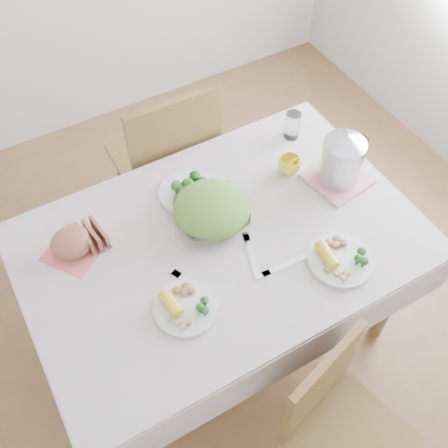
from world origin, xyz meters
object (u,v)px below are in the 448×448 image
salad_bowl (212,214)px  yellow_mug (289,165)px  chair_near (352,436)px  dining_table (222,290)px  dinner_plate_left (186,308)px  electric_kettle (342,159)px  chair_far (163,163)px  dinner_plate_right (340,260)px

salad_bowl → yellow_mug: (0.40, 0.07, 0.00)m
chair_near → yellow_mug: chair_near is taller
dining_table → chair_near: 0.79m
dinner_plate_left → dining_table: bearing=37.8°
salad_bowl → yellow_mug: yellow_mug is taller
yellow_mug → electric_kettle: electric_kettle is taller
chair_near → dinner_plate_left: 0.74m
chair_far → yellow_mug: (0.33, -0.58, 0.33)m
dinner_plate_left → yellow_mug: size_ratio=2.38×
salad_bowl → electric_kettle: (0.55, -0.07, 0.09)m
salad_bowl → dinner_plate_right: salad_bowl is taller
chair_near → yellow_mug: bearing=54.9°
dining_table → chair_near: size_ratio=1.65×
salad_bowl → electric_kettle: size_ratio=1.17×
chair_far → salad_bowl: 0.73m
dining_table → chair_far: bearing=83.6°
chair_near → chair_far: size_ratio=0.85×
chair_near → chair_far: bearing=74.3°
electric_kettle → dinner_plate_left: bearing=171.4°
yellow_mug → electric_kettle: 0.22m
dinner_plate_left → salad_bowl: bearing=48.2°
dining_table → chair_far: (0.08, 0.75, 0.09)m
dining_table → dinner_plate_left: bearing=-142.2°
dinner_plate_right → yellow_mug: yellow_mug is taller
chair_far → yellow_mug: 0.75m
dinner_plate_right → salad_bowl: bearing=127.6°
yellow_mug → chair_near: bearing=-109.6°
chair_near → electric_kettle: bearing=43.6°
dining_table → electric_kettle: bearing=2.7°
yellow_mug → salad_bowl: bearing=-170.8°
chair_near → electric_kettle: electric_kettle is taller
dinner_plate_left → yellow_mug: 0.77m
chair_near → chair_far: 1.53m
dining_table → electric_kettle: size_ratio=5.89×
salad_bowl → electric_kettle: electric_kettle is taller
electric_kettle → chair_far: bearing=99.7°
dinner_plate_left → yellow_mug: (0.67, 0.37, 0.03)m
dining_table → chair_far: chair_far is taller
yellow_mug → electric_kettle: bearing=-43.5°
chair_far → electric_kettle: 0.96m
salad_bowl → dinner_plate_left: salad_bowl is taller
electric_kettle → salad_bowl: bearing=148.4°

